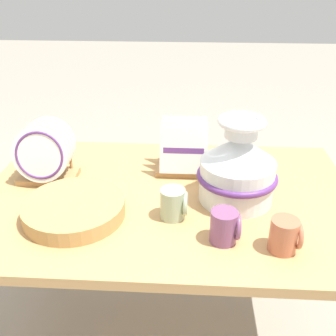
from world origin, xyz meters
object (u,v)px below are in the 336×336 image
(dish_rack_square_plates, at_px, (184,156))
(mug_terracotta_glaze, at_px, (285,235))
(dish_rack_round_plates, at_px, (45,157))
(mug_sage_glaze, at_px, (174,204))
(ceramic_vase, at_px, (238,167))
(mug_plum_glaze, at_px, (225,227))
(wicker_charger_stack, at_px, (74,209))

(dish_rack_square_plates, distance_m, mug_terracotta_glaze, 0.56)
(dish_rack_round_plates, relative_size, mug_sage_glaze, 2.21)
(ceramic_vase, xyz_separation_m, mug_plum_glaze, (-0.05, -0.24, -0.08))
(mug_plum_glaze, bearing_deg, dish_rack_square_plates, 107.09)
(ceramic_vase, height_order, mug_sage_glaze, ceramic_vase)
(wicker_charger_stack, bearing_deg, mug_plum_glaze, -11.73)
(dish_rack_round_plates, xyz_separation_m, wicker_charger_stack, (0.17, -0.23, -0.07))
(wicker_charger_stack, distance_m, mug_plum_glaze, 0.50)
(dish_rack_round_plates, distance_m, mug_sage_glaze, 0.54)
(wicker_charger_stack, height_order, mug_plum_glaze, mug_plum_glaze)
(dish_rack_square_plates, relative_size, mug_terracotta_glaze, 2.08)
(mug_plum_glaze, distance_m, mug_terracotta_glaze, 0.17)
(mug_terracotta_glaze, distance_m, mug_sage_glaze, 0.36)
(ceramic_vase, relative_size, mug_sage_glaze, 2.93)
(mug_terracotta_glaze, bearing_deg, ceramic_vase, 113.23)
(mug_plum_glaze, xyz_separation_m, mug_terracotta_glaze, (0.17, -0.03, 0.00))
(mug_terracotta_glaze, xyz_separation_m, mug_sage_glaze, (-0.33, 0.15, 0.00))
(mug_plum_glaze, height_order, mug_sage_glaze, same)
(wicker_charger_stack, relative_size, mug_plum_glaze, 3.23)
(dish_rack_square_plates, bearing_deg, mug_terracotta_glaze, -57.08)
(dish_rack_square_plates, height_order, mug_sage_glaze, dish_rack_square_plates)
(dish_rack_square_plates, relative_size, wicker_charger_stack, 0.65)
(dish_rack_round_plates, relative_size, mug_terracotta_glaze, 2.21)
(ceramic_vase, bearing_deg, dish_rack_round_plates, 172.42)
(mug_plum_glaze, bearing_deg, wicker_charger_stack, 168.27)
(mug_sage_glaze, bearing_deg, wicker_charger_stack, -177.68)
(mug_sage_glaze, bearing_deg, mug_plum_glaze, -36.01)
(dish_rack_round_plates, relative_size, wicker_charger_stack, 0.68)
(dish_rack_round_plates, xyz_separation_m, dish_rack_square_plates, (0.52, 0.11, -0.03))
(ceramic_vase, relative_size, wicker_charger_stack, 0.91)
(dish_rack_square_plates, bearing_deg, dish_rack_round_plates, -168.54)
(ceramic_vase, xyz_separation_m, wicker_charger_stack, (-0.54, -0.14, -0.10))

